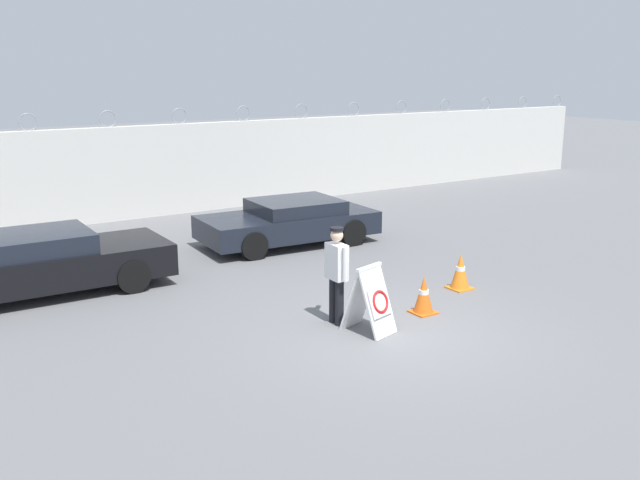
% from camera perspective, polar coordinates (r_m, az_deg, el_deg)
% --- Properties ---
extents(ground_plane, '(90.00, 90.00, 0.00)m').
position_cam_1_polar(ground_plane, '(11.76, 5.84, -7.48)').
color(ground_plane, slate).
extents(perimeter_wall, '(36.00, 0.30, 3.07)m').
position_cam_1_polar(perimeter_wall, '(21.02, -13.63, 5.36)').
color(perimeter_wall, silver).
rests_on(perimeter_wall, ground_plane).
extents(barricade_sign, '(0.75, 0.90, 1.12)m').
position_cam_1_polar(barricade_sign, '(11.63, 4.08, -4.76)').
color(barricade_sign, white).
rests_on(barricade_sign, ground_plane).
extents(security_guard, '(0.38, 0.60, 1.67)m').
position_cam_1_polar(security_guard, '(11.87, 1.35, -2.52)').
color(security_guard, black).
rests_on(security_guard, ground_plane).
extents(traffic_cone_near, '(0.41, 0.41, 0.68)m').
position_cam_1_polar(traffic_cone_near, '(12.67, 8.30, -4.37)').
color(traffic_cone_near, orange).
rests_on(traffic_cone_near, ground_plane).
extents(traffic_cone_mid, '(0.43, 0.43, 0.71)m').
position_cam_1_polar(traffic_cone_mid, '(14.15, 11.17, -2.48)').
color(traffic_cone_mid, orange).
rests_on(traffic_cone_mid, ground_plane).
extents(parked_car_front_coupe, '(4.76, 1.97, 1.21)m').
position_cam_1_polar(parked_car_front_coupe, '(14.50, -21.54, -1.70)').
color(parked_car_front_coupe, black).
rests_on(parked_car_front_coupe, ground_plane).
extents(parked_car_rear_sedan, '(4.35, 2.18, 1.09)m').
position_cam_1_polar(parked_car_rear_sedan, '(17.32, -2.47, 1.50)').
color(parked_car_rear_sedan, black).
rests_on(parked_car_rear_sedan, ground_plane).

